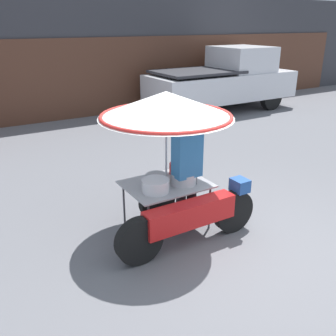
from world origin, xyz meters
name	(u,v)px	position (x,y,z in m)	size (l,w,h in m)	color
ground_plane	(243,246)	(0.00, 0.00, 0.00)	(36.00, 36.00, 0.00)	slate
shopfront_building	(48,56)	(0.00, 9.13, 1.81)	(28.00, 2.06, 3.64)	#38383D
vendor_motorcycle_cart	(169,128)	(-0.59, 0.91, 1.49)	(2.10, 1.79, 1.97)	black
vendor_person	(187,169)	(-0.38, 0.80, 0.93)	(0.38, 0.22, 1.65)	#2D2D33
pickup_truck	(225,80)	(5.09, 6.67, 0.98)	(5.05, 1.93, 2.04)	black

